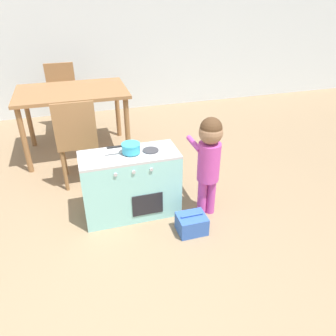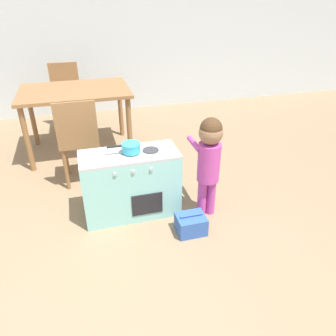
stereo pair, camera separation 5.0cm
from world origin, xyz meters
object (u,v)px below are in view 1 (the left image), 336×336
object	(u,v)px
toy_pot	(131,148)
dining_table	(72,99)
dining_chair_near	(77,140)
toy_basket	(192,224)
child_figure	(209,154)
dining_chair_far	(63,96)
play_kitchen	(131,184)

from	to	relation	value
toy_pot	dining_table	xyz separation A→B (m)	(-0.38, 1.35, 0.02)
dining_chair_near	toy_basket	bearing A→B (deg)	-52.13
child_figure	toy_basket	world-z (taller)	child_figure
child_figure	dining_chair_far	bearing A→B (deg)	115.47
play_kitchen	dining_table	world-z (taller)	dining_table
toy_pot	child_figure	world-z (taller)	child_figure
toy_pot	toy_basket	size ratio (longest dim) A/B	1.16
dining_chair_near	toy_pot	bearing A→B (deg)	-57.39
dining_chair_near	dining_table	bearing A→B (deg)	88.82
play_kitchen	dining_chair_near	xyz separation A→B (m)	(-0.38, 0.62, 0.18)
dining_table	dining_chair_far	distance (m)	0.77
child_figure	dining_table	bearing A→B (deg)	122.34
child_figure	dining_table	xyz separation A→B (m)	(-0.98, 1.54, 0.07)
play_kitchen	toy_basket	bearing A→B (deg)	-43.84
toy_pot	dining_chair_far	size ratio (longest dim) A/B	0.30
play_kitchen	dining_chair_far	world-z (taller)	dining_chair_far
dining_chair_near	dining_chair_far	world-z (taller)	same
child_figure	dining_table	distance (m)	1.83
child_figure	dining_chair_far	distance (m)	2.53
dining_chair_near	dining_chair_far	bearing A→B (deg)	93.80
dining_chair_far	dining_chair_near	bearing A→B (deg)	93.80
toy_basket	dining_table	world-z (taller)	dining_table
toy_pot	dining_chair_far	xyz separation A→B (m)	(-0.50, 2.10, -0.16)
toy_basket	dining_chair_near	world-z (taller)	dining_chair_near
child_figure	dining_table	size ratio (longest dim) A/B	0.75
play_kitchen	child_figure	xyz separation A→B (m)	(0.61, -0.19, 0.29)
dining_table	play_kitchen	bearing A→B (deg)	-74.87
child_figure	toy_basket	size ratio (longest dim) A/B	3.87
toy_basket	dining_table	distance (m)	1.99
dining_table	dining_chair_near	size ratio (longest dim) A/B	1.36
play_kitchen	toy_basket	size ratio (longest dim) A/B	3.49
child_figure	dining_chair_far	world-z (taller)	child_figure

